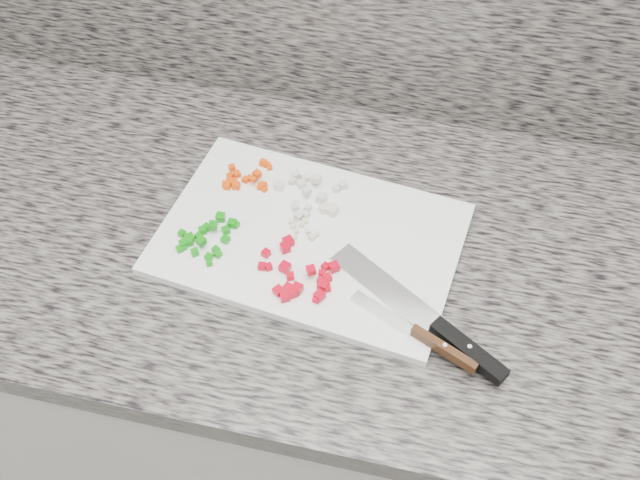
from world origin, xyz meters
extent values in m
cube|color=beige|center=(0.00, 1.44, 0.43)|extent=(3.92, 0.62, 0.86)
cube|color=#69635C|center=(0.00, 1.44, 0.88)|extent=(3.96, 0.64, 0.04)
cube|color=white|center=(-0.12, 1.43, 0.91)|extent=(0.46, 0.34, 0.01)
cube|color=#EB4405|center=(-0.21, 1.50, 0.92)|extent=(0.01, 0.01, 0.01)
cube|color=#EB4405|center=(-0.26, 1.49, 0.92)|extent=(0.01, 0.01, 0.01)
cube|color=#EB4405|center=(-0.26, 1.50, 0.92)|extent=(0.01, 0.01, 0.01)
cube|color=#EB4405|center=(-0.21, 1.50, 0.92)|extent=(0.01, 0.01, 0.01)
cube|color=#EB4405|center=(-0.26, 1.49, 0.92)|extent=(0.01, 0.01, 0.01)
cube|color=#EB4405|center=(-0.20, 1.50, 0.92)|extent=(0.01, 0.01, 0.01)
cube|color=#EB4405|center=(-0.22, 1.51, 0.93)|extent=(0.01, 0.01, 0.01)
cube|color=#EB4405|center=(-0.27, 1.53, 0.92)|extent=(0.01, 0.01, 0.01)
cube|color=#EB4405|center=(-0.25, 1.50, 0.92)|extent=(0.01, 0.01, 0.01)
cube|color=#EB4405|center=(-0.25, 1.49, 0.92)|extent=(0.01, 0.01, 0.01)
cube|color=#EB4405|center=(-0.24, 1.51, 0.92)|extent=(0.01, 0.01, 0.01)
cube|color=#EB4405|center=(-0.25, 1.52, 0.92)|extent=(0.01, 0.01, 0.01)
cube|color=#EB4405|center=(-0.21, 1.55, 0.92)|extent=(0.01, 0.01, 0.01)
cube|color=#EB4405|center=(-0.22, 1.55, 0.92)|extent=(0.01, 0.01, 0.01)
cube|color=#EB4405|center=(-0.22, 1.52, 0.93)|extent=(0.01, 0.01, 0.01)
cube|color=#EB4405|center=(-0.23, 1.52, 0.92)|extent=(0.01, 0.01, 0.01)
cube|color=#EB4405|center=(-0.26, 1.51, 0.92)|extent=(0.01, 0.01, 0.01)
cube|color=#EB4405|center=(-0.21, 1.54, 0.92)|extent=(0.01, 0.01, 0.01)
cube|color=beige|center=(-0.13, 1.53, 0.92)|extent=(0.01, 0.01, 0.01)
cube|color=beige|center=(-0.14, 1.46, 0.92)|extent=(0.02, 0.02, 0.01)
cube|color=beige|center=(-0.10, 1.48, 0.92)|extent=(0.01, 0.01, 0.01)
cube|color=beige|center=(-0.10, 1.52, 0.92)|extent=(0.01, 0.01, 0.01)
cube|color=beige|center=(-0.15, 1.48, 0.92)|extent=(0.01, 0.01, 0.01)
cube|color=beige|center=(-0.13, 1.46, 0.92)|extent=(0.01, 0.01, 0.01)
cube|color=beige|center=(-0.11, 1.50, 0.92)|extent=(0.02, 0.02, 0.01)
cube|color=beige|center=(-0.09, 1.53, 0.92)|extent=(0.02, 0.02, 0.01)
cube|color=beige|center=(-0.18, 1.51, 0.92)|extent=(0.01, 0.01, 0.01)
cube|color=beige|center=(-0.17, 1.52, 0.92)|extent=(0.01, 0.01, 0.01)
cube|color=beige|center=(-0.13, 1.48, 0.92)|extent=(0.01, 0.01, 0.01)
cube|color=beige|center=(-0.14, 1.50, 0.93)|extent=(0.01, 0.01, 0.01)
cube|color=beige|center=(-0.09, 1.48, 0.92)|extent=(0.01, 0.01, 0.01)
cube|color=beige|center=(-0.13, 1.53, 0.93)|extent=(0.02, 0.02, 0.01)
cube|color=beige|center=(-0.15, 1.53, 0.92)|extent=(0.01, 0.01, 0.01)
cube|color=beige|center=(-0.15, 1.52, 0.92)|extent=(0.02, 0.02, 0.01)
cube|color=beige|center=(-0.15, 1.47, 0.92)|extent=(0.01, 0.01, 0.01)
cube|color=beige|center=(-0.16, 1.54, 0.92)|extent=(0.02, 0.02, 0.01)
cube|color=beige|center=(-0.11, 1.48, 0.92)|extent=(0.02, 0.02, 0.01)
cube|color=beige|center=(-0.09, 1.48, 0.92)|extent=(0.02, 0.02, 0.01)
cube|color=#0D860C|center=(-0.25, 1.43, 0.92)|extent=(0.01, 0.01, 0.01)
cube|color=#0D860C|center=(-0.24, 1.41, 0.92)|extent=(0.01, 0.01, 0.01)
cube|color=#0D860C|center=(-0.27, 1.36, 0.92)|extent=(0.01, 0.01, 0.01)
cube|color=#0D860C|center=(-0.25, 1.35, 0.92)|extent=(0.01, 0.01, 0.01)
cube|color=#0D860C|center=(-0.23, 1.42, 0.92)|extent=(0.01, 0.01, 0.01)
cube|color=#0D860C|center=(-0.26, 1.37, 0.93)|extent=(0.01, 0.01, 0.01)
cube|color=#0D860C|center=(-0.28, 1.38, 0.92)|extent=(0.02, 0.02, 0.01)
cube|color=#0D860C|center=(-0.23, 1.39, 0.92)|extent=(0.01, 0.01, 0.01)
cube|color=#0D860C|center=(-0.23, 1.42, 0.92)|extent=(0.01, 0.01, 0.01)
cube|color=#0D860C|center=(-0.24, 1.35, 0.92)|extent=(0.01, 0.01, 0.01)
cube|color=#0D860C|center=(-0.27, 1.39, 0.92)|extent=(0.01, 0.01, 0.01)
cube|color=#0D860C|center=(-0.23, 1.36, 0.92)|extent=(0.01, 0.01, 0.01)
cube|color=#0D860C|center=(-0.24, 1.37, 0.92)|extent=(0.01, 0.01, 0.01)
cube|color=#0D860C|center=(-0.27, 1.40, 0.92)|extent=(0.01, 0.01, 0.01)
cube|color=#0D860C|center=(-0.29, 1.36, 0.92)|extent=(0.01, 0.01, 0.01)
cube|color=#0D860C|center=(-0.30, 1.39, 0.92)|extent=(0.01, 0.01, 0.01)
cube|color=#0D860C|center=(-0.28, 1.37, 0.92)|extent=(0.02, 0.02, 0.01)
cube|color=#0D860C|center=(-0.25, 1.43, 0.92)|extent=(0.01, 0.01, 0.01)
cube|color=#0D860C|center=(-0.27, 1.41, 0.92)|extent=(0.01, 0.01, 0.01)
cube|color=#0D860C|center=(-0.29, 1.36, 0.92)|extent=(0.01, 0.01, 0.01)
cube|color=#0D860C|center=(-0.29, 1.37, 0.92)|extent=(0.02, 0.02, 0.01)
cube|color=#0D860C|center=(-0.25, 1.40, 0.93)|extent=(0.01, 0.01, 0.01)
cube|color=red|center=(-0.08, 1.34, 0.92)|extent=(0.02, 0.02, 0.01)
cube|color=red|center=(-0.14, 1.39, 0.92)|extent=(0.02, 0.02, 0.01)
cube|color=red|center=(-0.10, 1.36, 0.93)|extent=(0.02, 0.02, 0.01)
cube|color=red|center=(-0.11, 1.33, 0.92)|extent=(0.02, 0.02, 0.01)
cube|color=red|center=(-0.07, 1.38, 0.92)|extent=(0.02, 0.02, 0.01)
cube|color=red|center=(-0.16, 1.36, 0.92)|extent=(0.01, 0.01, 0.01)
cube|color=red|center=(-0.07, 1.34, 0.92)|extent=(0.01, 0.01, 0.01)
cube|color=red|center=(-0.17, 1.38, 0.92)|extent=(0.01, 0.01, 0.01)
cube|color=red|center=(-0.12, 1.33, 0.92)|extent=(0.01, 0.01, 0.01)
cube|color=red|center=(-0.13, 1.32, 0.92)|extent=(0.02, 0.02, 0.01)
cube|color=red|center=(-0.08, 1.36, 0.92)|extent=(0.01, 0.01, 0.01)
cube|color=red|center=(-0.12, 1.31, 0.92)|extent=(0.02, 0.02, 0.01)
cube|color=red|center=(-0.12, 1.35, 0.92)|extent=(0.01, 0.01, 0.01)
cube|color=red|center=(-0.17, 1.36, 0.92)|extent=(0.01, 0.01, 0.01)
cube|color=red|center=(-0.13, 1.36, 0.92)|extent=(0.02, 0.02, 0.01)
cube|color=red|center=(-0.08, 1.32, 0.92)|extent=(0.01, 0.01, 0.01)
cube|color=red|center=(-0.14, 1.41, 0.92)|extent=(0.02, 0.02, 0.01)
cube|color=red|center=(-0.11, 1.32, 0.92)|extent=(0.02, 0.02, 0.01)
cube|color=red|center=(-0.07, 1.36, 0.92)|extent=(0.02, 0.02, 0.01)
cube|color=red|center=(-0.07, 1.37, 0.92)|extent=(0.01, 0.01, 0.01)
cube|color=red|center=(-0.08, 1.35, 0.92)|extent=(0.01, 0.01, 0.01)
cube|color=red|center=(-0.08, 1.38, 0.92)|extent=(0.01, 0.01, 0.01)
cube|color=red|center=(-0.12, 1.32, 0.92)|extent=(0.01, 0.01, 0.01)
cube|color=red|center=(-0.08, 1.32, 0.92)|extent=(0.02, 0.02, 0.01)
cube|color=beige|center=(-0.14, 1.42, 0.92)|extent=(0.01, 0.01, 0.01)
cube|color=beige|center=(-0.10, 1.43, 0.92)|extent=(0.01, 0.01, 0.00)
cube|color=beige|center=(-0.15, 1.44, 0.92)|extent=(0.01, 0.01, 0.01)
cube|color=beige|center=(-0.12, 1.43, 0.92)|extent=(0.01, 0.01, 0.01)
cube|color=beige|center=(-0.13, 1.44, 0.92)|extent=(0.01, 0.01, 0.01)
cube|color=beige|center=(-0.14, 1.43, 0.92)|extent=(0.01, 0.01, 0.01)
cube|color=beige|center=(-0.11, 1.42, 0.92)|extent=(0.01, 0.01, 0.01)
cube|color=beige|center=(-0.14, 1.44, 0.92)|extent=(0.01, 0.01, 0.01)
cube|color=beige|center=(-0.13, 1.45, 0.92)|extent=(0.01, 0.01, 0.01)
cube|color=silver|center=(0.01, 1.36, 0.92)|extent=(0.17, 0.13, 0.00)
cube|color=black|center=(0.13, 1.28, 0.92)|extent=(0.11, 0.08, 0.02)
cylinder|color=silver|center=(0.13, 1.28, 0.93)|extent=(0.01, 0.01, 0.00)
cube|color=silver|center=(0.01, 1.32, 0.92)|extent=(0.09, 0.06, 0.00)
cube|color=#402310|center=(0.10, 1.28, 0.92)|extent=(0.09, 0.05, 0.02)
cylinder|color=silver|center=(0.10, 1.28, 0.93)|extent=(0.01, 0.01, 0.00)
camera|label=1|loc=(0.04, 0.80, 1.72)|focal=40.00mm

